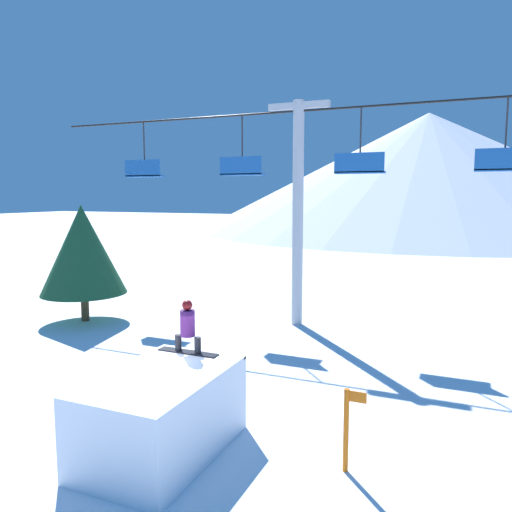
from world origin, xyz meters
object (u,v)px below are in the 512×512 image
snowboarder (188,327)px  pine_tree_near (83,250)px  trail_marker (347,428)px  snow_ramp (162,414)px

snowboarder → pine_tree_near: pine_tree_near is taller
snowboarder → trail_marker: snowboarder is taller
snowboarder → pine_tree_near: size_ratio=0.30×
snow_ramp → snowboarder: (-0.21, 1.37, 1.39)m
snow_ramp → pine_tree_near: bearing=139.3°
snow_ramp → snowboarder: bearing=98.7°
snow_ramp → trail_marker: bearing=12.9°
snow_ramp → pine_tree_near: (-8.86, 7.62, 2.10)m
trail_marker → pine_tree_near: bearing=151.1°
snowboarder → trail_marker: size_ratio=0.89×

